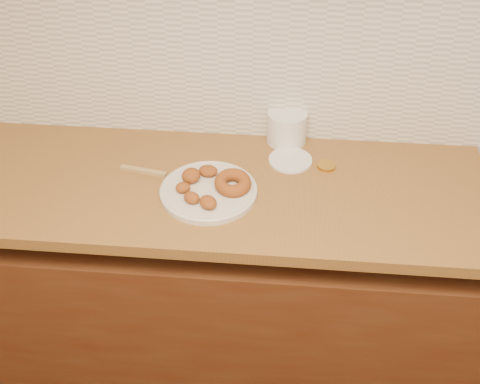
{
  "coord_description": "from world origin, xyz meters",
  "views": [
    {
      "loc": [
        -0.16,
        0.2,
        2.08
      ],
      "look_at": [
        -0.29,
        1.62,
        0.93
      ],
      "focal_mm": 45.0,
      "sensor_mm": 36.0,
      "label": 1
    }
  ],
  "objects": [
    {
      "name": "butcher_block",
      "position": [
        -0.65,
        1.69,
        0.88
      ],
      "size": [
        2.3,
        0.62,
        0.04
      ],
      "primitive_type": "cube",
      "color": "#966124",
      "rests_on": "base_cabinet"
    },
    {
      "name": "plastic_tub",
      "position": [
        -0.16,
        1.95,
        0.96
      ],
      "size": [
        0.15,
        0.15,
        0.11
      ],
      "primitive_type": "cylinder",
      "rotation": [
        0.0,
        0.0,
        -0.09
      ],
      "color": "white",
      "rests_on": "butcher_block"
    },
    {
      "name": "ring_donut",
      "position": [
        -0.32,
        1.65,
        0.94
      ],
      "size": [
        0.15,
        0.16,
        0.05
      ],
      "primitive_type": "torus",
      "rotation": [
        0.1,
        0.0,
        0.41
      ],
      "color": "#99491D",
      "rests_on": "donut_plate"
    },
    {
      "name": "base_cabinet",
      "position": [
        0.0,
        1.69,
        0.39
      ],
      "size": [
        3.6,
        0.6,
        0.77
      ],
      "primitive_type": "cube",
      "color": "#502E17",
      "rests_on": "floor"
    },
    {
      "name": "tub_lid",
      "position": [
        -0.14,
        1.83,
        0.9
      ],
      "size": [
        0.16,
        0.16,
        0.01
      ],
      "primitive_type": "cylinder",
      "rotation": [
        0.0,
        0.0,
        0.15
      ],
      "color": "silver",
      "rests_on": "butcher_block"
    },
    {
      "name": "fried_dough_chunks",
      "position": [
        -0.42,
        1.63,
        0.94
      ],
      "size": [
        0.15,
        0.22,
        0.04
      ],
      "color": "#99491D",
      "rests_on": "donut_plate"
    },
    {
      "name": "backsplash",
      "position": [
        0.0,
        1.99,
        1.2
      ],
      "size": [
        3.6,
        0.02,
        0.6
      ],
      "primitive_type": "cube",
      "color": "silver",
      "rests_on": "wall_back"
    },
    {
      "name": "brass_jar_lid",
      "position": [
        -0.02,
        1.81,
        0.91
      ],
      "size": [
        0.06,
        0.06,
        0.01
      ],
      "primitive_type": "cylinder",
      "rotation": [
        0.0,
        0.0,
        -0.04
      ],
      "color": "#BA872D",
      "rests_on": "butcher_block"
    },
    {
      "name": "donut_plate",
      "position": [
        -0.39,
        1.64,
        0.91
      ],
      "size": [
        0.3,
        0.3,
        0.02
      ],
      "primitive_type": "cylinder",
      "color": "beige",
      "rests_on": "butcher_block"
    },
    {
      "name": "wall_back",
      "position": [
        0.0,
        2.0,
        1.35
      ],
      "size": [
        4.0,
        0.02,
        2.7
      ],
      "primitive_type": "cube",
      "color": "tan",
      "rests_on": "ground"
    },
    {
      "name": "wooden_utensil",
      "position": [
        -0.62,
        1.73,
        0.91
      ],
      "size": [
        0.16,
        0.05,
        0.01
      ],
      "primitive_type": "cube",
      "rotation": [
        0.0,
        0.0,
        -0.18
      ],
      "color": "#A2834F",
      "rests_on": "butcher_block"
    }
  ]
}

